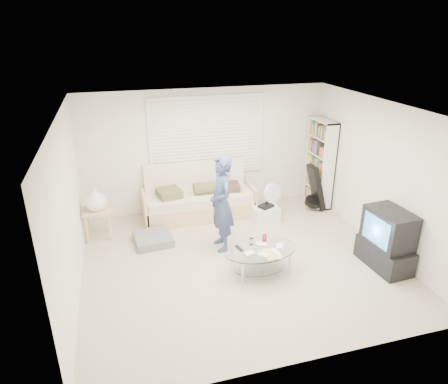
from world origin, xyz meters
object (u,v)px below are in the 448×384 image
object	(u,v)px
coffee_table	(261,254)
tv_unit	(387,240)
futon_sofa	(198,199)
bookshelf	(320,163)

from	to	relation	value
coffee_table	tv_unit	bearing A→B (deg)	-9.99
futon_sofa	tv_unit	distance (m)	3.62
futon_sofa	bookshelf	size ratio (longest dim) A/B	1.20
futon_sofa	bookshelf	world-z (taller)	bookshelf
bookshelf	tv_unit	size ratio (longest dim) A/B	1.88
bookshelf	coffee_table	distance (m)	3.08
futon_sofa	coffee_table	distance (m)	2.35
bookshelf	tv_unit	world-z (taller)	bookshelf
tv_unit	bookshelf	bearing A→B (deg)	87.15
bookshelf	coffee_table	bearing A→B (deg)	-134.22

